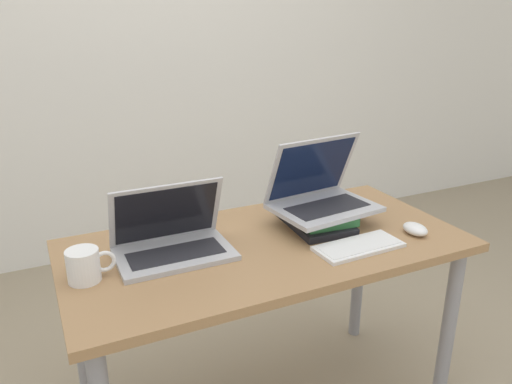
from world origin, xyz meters
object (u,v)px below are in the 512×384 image
object	(u,v)px
laptop_left	(172,240)
laptop_on_books	(320,194)
book_stack	(318,217)
wireless_keyboard	(359,246)
mouse	(415,229)
mug	(85,265)

from	to	relation	value
laptop_left	laptop_on_books	bearing A→B (deg)	0.38
book_stack	wireless_keyboard	size ratio (longest dim) A/B	0.98
laptop_on_books	wireless_keyboard	distance (m)	0.25
mouse	mug	distance (m)	1.06
mouse	laptop_left	bearing A→B (deg)	164.77
wireless_keyboard	laptop_left	bearing A→B (deg)	157.92
laptop_on_books	mouse	world-z (taller)	laptop_on_books
book_stack	wireless_keyboard	world-z (taller)	book_stack
laptop_left	wireless_keyboard	xyz separation A→B (m)	(0.55, -0.22, -0.04)
book_stack	mug	bearing A→B (deg)	-176.17
book_stack	mouse	distance (m)	0.33
laptop_left	mug	xyz separation A→B (m)	(-0.27, -0.06, 0.00)
laptop_on_books	mouse	size ratio (longest dim) A/B	3.86
laptop_left	wireless_keyboard	bearing A→B (deg)	-22.08
laptop_left	mug	bearing A→B (deg)	-167.87
wireless_keyboard	mug	bearing A→B (deg)	168.59
mouse	mug	bearing A→B (deg)	171.56
wireless_keyboard	mouse	size ratio (longest dim) A/B	3.04
book_stack	mug	size ratio (longest dim) A/B	2.11
mouse	mug	world-z (taller)	mug
laptop_left	laptop_on_books	world-z (taller)	laptop_on_books
laptop_on_books	book_stack	bearing A→B (deg)	-146.35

